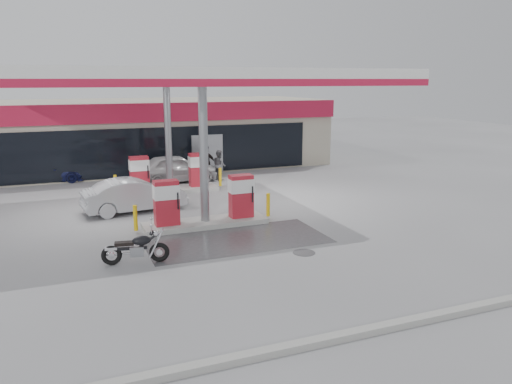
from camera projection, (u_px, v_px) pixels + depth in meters
ground at (222, 241)px, 16.47m from camera, size 90.00×90.00×0.00m
wet_patch at (237, 239)px, 16.65m from camera, size 6.00×3.00×0.00m
drain_cover at (304, 253)px, 15.38m from camera, size 0.70×0.70×0.01m
kerb at (329, 339)px, 10.11m from camera, size 28.00×0.25×0.15m
store_building at (141, 133)px, 30.46m from camera, size 22.00×8.22×4.00m
canopy at (181, 78)px, 19.83m from camera, size 16.00×10.02×5.51m
pump_island_near at (205, 207)px, 18.12m from camera, size 5.14×1.30×1.78m
pump_island_far at (170, 177)px, 23.55m from camera, size 5.14×1.30×1.78m
parked_motorcycle at (137, 249)px, 14.40m from camera, size 1.93×0.78×1.00m
sedan_white at (176, 168)px, 25.83m from camera, size 4.31×1.83×1.45m
attendant at (219, 165)px, 26.41m from camera, size 0.67×0.82×1.59m
hatchback_silver at (134, 195)px, 20.06m from camera, size 4.23×1.91×1.34m
parked_car_left at (49, 172)px, 25.89m from camera, size 3.83×1.91×1.07m
parked_car_right at (223, 158)px, 30.39m from camera, size 4.21×2.74×1.08m
biker_walking at (206, 163)px, 26.39m from camera, size 1.04×0.44×1.77m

